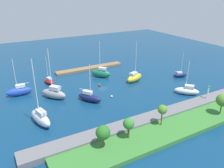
{
  "coord_description": "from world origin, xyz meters",
  "views": [
    {
      "loc": [
        30.86,
        61.96,
        28.33
      ],
      "look_at": [
        0.0,
        6.32,
        1.5
      ],
      "focal_mm": 35.76,
      "sensor_mm": 36.0,
      "label": 1
    }
  ],
  "objects_px": {
    "park_tree_mideast": "(162,110)",
    "sailboat_white_mid_basin": "(187,91)",
    "sailboat_navy_far_south": "(89,97)",
    "harbor_beacon": "(208,91)",
    "pier_dock": "(90,68)",
    "park_tree_east": "(103,133)",
    "park_tree_west": "(223,100)",
    "park_tree_center": "(129,124)",
    "sailboat_gray_center_basin": "(54,93)",
    "sailboat_blue_west_end": "(19,91)",
    "sailboat_red_outer_mooring": "(49,81)",
    "sailboat_green_east_end": "(101,73)",
    "sailboat_navy_lone_south": "(180,75)",
    "mooring_buoy_red": "(99,85)",
    "sailboat_yellow_off_beacon": "(134,77)",
    "mooring_buoy_white": "(112,96)",
    "sailboat_white_near_pier": "(41,118)"
  },
  "relations": [
    {
      "from": "pier_dock",
      "to": "sailboat_navy_far_south",
      "type": "distance_m",
      "value": 27.48
    },
    {
      "from": "pier_dock",
      "to": "park_tree_east",
      "type": "relative_size",
      "value": 5.78
    },
    {
      "from": "sailboat_navy_far_south",
      "to": "sailboat_blue_west_end",
      "type": "bearing_deg",
      "value": -164.24
    },
    {
      "from": "sailboat_yellow_off_beacon",
      "to": "sailboat_white_near_pier",
      "type": "bearing_deg",
      "value": -179.32
    },
    {
      "from": "park_tree_mideast",
      "to": "park_tree_center",
      "type": "bearing_deg",
      "value": 2.85
    },
    {
      "from": "park_tree_center",
      "to": "sailboat_gray_center_basin",
      "type": "relative_size",
      "value": 0.31
    },
    {
      "from": "mooring_buoy_red",
      "to": "sailboat_navy_far_south",
      "type": "bearing_deg",
      "value": 49.38
    },
    {
      "from": "park_tree_mideast",
      "to": "sailboat_white_mid_basin",
      "type": "height_order",
      "value": "sailboat_white_mid_basin"
    },
    {
      "from": "park_tree_west",
      "to": "mooring_buoy_red",
      "type": "xyz_separation_m",
      "value": [
        16.99,
        -31.05,
        -4.2
      ]
    },
    {
      "from": "park_tree_west",
      "to": "sailboat_green_east_end",
      "type": "xyz_separation_m",
      "value": [
        12.97,
        -37.9,
        -3.03
      ]
    },
    {
      "from": "sailboat_blue_west_end",
      "to": "mooring_buoy_red",
      "type": "bearing_deg",
      "value": 171.4
    },
    {
      "from": "sailboat_blue_west_end",
      "to": "sailboat_yellow_off_beacon",
      "type": "bearing_deg",
      "value": 172.1
    },
    {
      "from": "sailboat_red_outer_mooring",
      "to": "sailboat_green_east_end",
      "type": "xyz_separation_m",
      "value": [
        -17.62,
        2.78,
        0.59
      ]
    },
    {
      "from": "pier_dock",
      "to": "sailboat_yellow_off_beacon",
      "type": "relative_size",
      "value": 1.97
    },
    {
      "from": "park_tree_mideast",
      "to": "sailboat_white_mid_basin",
      "type": "bearing_deg",
      "value": -151.36
    },
    {
      "from": "sailboat_navy_lone_south",
      "to": "mooring_buoy_white",
      "type": "relative_size",
      "value": 14.21
    },
    {
      "from": "sailboat_red_outer_mooring",
      "to": "sailboat_green_east_end",
      "type": "height_order",
      "value": "sailboat_green_east_end"
    },
    {
      "from": "sailboat_green_east_end",
      "to": "sailboat_yellow_off_beacon",
      "type": "bearing_deg",
      "value": 178.73
    },
    {
      "from": "sailboat_navy_far_south",
      "to": "sailboat_gray_center_basin",
      "type": "height_order",
      "value": "sailboat_gray_center_basin"
    },
    {
      "from": "sailboat_green_east_end",
      "to": "park_tree_east",
      "type": "bearing_deg",
      "value": 111.5
    },
    {
      "from": "park_tree_center",
      "to": "sailboat_yellow_off_beacon",
      "type": "xyz_separation_m",
      "value": [
        -19.31,
        -26.12,
        -2.71
      ]
    },
    {
      "from": "park_tree_center",
      "to": "sailboat_red_outer_mooring",
      "type": "relative_size",
      "value": 0.48
    },
    {
      "from": "sailboat_gray_center_basin",
      "to": "sailboat_navy_lone_south",
      "type": "relative_size",
      "value": 1.64
    },
    {
      "from": "sailboat_navy_lone_south",
      "to": "sailboat_green_east_end",
      "type": "bearing_deg",
      "value": 169.77
    },
    {
      "from": "sailboat_green_east_end",
      "to": "sailboat_red_outer_mooring",
      "type": "bearing_deg",
      "value": 38.38
    },
    {
      "from": "park_tree_west",
      "to": "sailboat_navy_lone_south",
      "type": "xyz_separation_m",
      "value": [
        -11.34,
        -24.47,
        -3.71
      ]
    },
    {
      "from": "harbor_beacon",
      "to": "sailboat_navy_far_south",
      "type": "xyz_separation_m",
      "value": [
        27.49,
        -16.15,
        -2.21
      ]
    },
    {
      "from": "harbor_beacon",
      "to": "sailboat_blue_west_end",
      "type": "distance_m",
      "value": 52.82
    },
    {
      "from": "sailboat_navy_far_south",
      "to": "harbor_beacon",
      "type": "bearing_deg",
      "value": 24.56
    },
    {
      "from": "mooring_buoy_white",
      "to": "park_tree_center",
      "type": "bearing_deg",
      "value": 70.51
    },
    {
      "from": "park_tree_mideast",
      "to": "mooring_buoy_white",
      "type": "distance_m",
      "value": 19.46
    },
    {
      "from": "sailboat_red_outer_mooring",
      "to": "park_tree_west",
      "type": "bearing_deg",
      "value": -160.31
    },
    {
      "from": "sailboat_yellow_off_beacon",
      "to": "sailboat_red_outer_mooring",
      "type": "xyz_separation_m",
      "value": [
        25.56,
        -11.79,
        -0.49
      ]
    },
    {
      "from": "sailboat_blue_west_end",
      "to": "mooring_buoy_white",
      "type": "distance_m",
      "value": 26.84
    },
    {
      "from": "harbor_beacon",
      "to": "park_tree_west",
      "type": "distance_m",
      "value": 7.62
    },
    {
      "from": "sailboat_red_outer_mooring",
      "to": "park_tree_east",
      "type": "bearing_deg",
      "value": 163.6
    },
    {
      "from": "park_tree_east",
      "to": "park_tree_mideast",
      "type": "bearing_deg",
      "value": -177.92
    },
    {
      "from": "sailboat_gray_center_basin",
      "to": "sailboat_blue_west_end",
      "type": "relative_size",
      "value": 1.3
    },
    {
      "from": "park_tree_west",
      "to": "sailboat_red_outer_mooring",
      "type": "relative_size",
      "value": 0.56
    },
    {
      "from": "sailboat_yellow_off_beacon",
      "to": "mooring_buoy_white",
      "type": "xyz_separation_m",
      "value": [
        12.48,
        6.83,
        -1.15
      ]
    },
    {
      "from": "sailboat_navy_far_south",
      "to": "sailboat_gray_center_basin",
      "type": "bearing_deg",
      "value": -164.63
    },
    {
      "from": "sailboat_yellow_off_beacon",
      "to": "park_tree_mideast",
      "type": "bearing_deg",
      "value": -129.88
    },
    {
      "from": "park_tree_west",
      "to": "sailboat_white_mid_basin",
      "type": "height_order",
      "value": "sailboat_white_mid_basin"
    },
    {
      "from": "sailboat_yellow_off_beacon",
      "to": "sailboat_navy_far_south",
      "type": "bearing_deg",
      "value": 179.86
    },
    {
      "from": "park_tree_mideast",
      "to": "sailboat_gray_center_basin",
      "type": "xyz_separation_m",
      "value": [
        16.56,
        -26.27,
        -3.13
      ]
    },
    {
      "from": "sailboat_navy_far_south",
      "to": "park_tree_center",
      "type": "bearing_deg",
      "value": -35.91
    },
    {
      "from": "park_tree_west",
      "to": "park_tree_center",
      "type": "distance_m",
      "value": 24.5
    },
    {
      "from": "pier_dock",
      "to": "park_tree_west",
      "type": "xyz_separation_m",
      "value": [
        -12.92,
        47.97,
        4.21
      ]
    },
    {
      "from": "sailboat_red_outer_mooring",
      "to": "sailboat_white_mid_basin",
      "type": "bearing_deg",
      "value": -146.68
    },
    {
      "from": "sailboat_yellow_off_beacon",
      "to": "pier_dock",
      "type": "bearing_deg",
      "value": 94.71
    }
  ]
}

